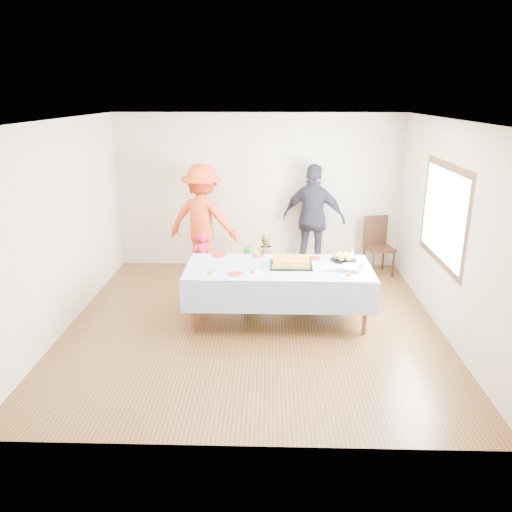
{
  "coord_description": "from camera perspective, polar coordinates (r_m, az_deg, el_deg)",
  "views": [
    {
      "loc": [
        0.22,
        -6.21,
        3.01
      ],
      "look_at": [
        0.03,
        0.3,
        0.88
      ],
      "focal_mm": 35.0,
      "sensor_mm": 36.0,
      "label": 1
    }
  ],
  "objects": [
    {
      "name": "ground",
      "position": [
        6.9,
        -0.29,
        -7.71
      ],
      "size": [
        5.0,
        5.0,
        0.0
      ],
      "primitive_type": "plane",
      "color": "#4B3015",
      "rests_on": "ground"
    },
    {
      "name": "adult_right",
      "position": [
        8.69,
        6.59,
        4.26
      ],
      "size": [
        1.19,
        0.8,
        1.88
      ],
      "primitive_type": "imported",
      "rotation": [
        0.0,
        0.0,
        2.8
      ],
      "color": "#282635",
      "rests_on": "ground"
    },
    {
      "name": "party_hat",
      "position": [
        7.2,
        10.91,
        0.44
      ],
      "size": [
        0.1,
        0.1,
        0.16
      ],
      "primitive_type": "cone",
      "color": "white",
      "rests_on": "party_table"
    },
    {
      "name": "toddler_left",
      "position": [
        8.27,
        -6.2,
        -0.21
      ],
      "size": [
        0.35,
        0.27,
        0.84
      ],
      "primitive_type": "imported",
      "rotation": [
        0.0,
        0.0,
        3.41
      ],
      "color": "#CE194C",
      "rests_on": "ground"
    },
    {
      "name": "adult_left",
      "position": [
        8.52,
        -6.1,
        4.06
      ],
      "size": [
        1.37,
        1.0,
        1.9
      ],
      "primitive_type": "imported",
      "rotation": [
        0.0,
        0.0,
        2.88
      ],
      "color": "#DC441B",
      "rests_on": "ground"
    },
    {
      "name": "party_table",
      "position": [
        6.75,
        2.59,
        -1.67
      ],
      "size": [
        2.5,
        1.1,
        0.78
      ],
      "color": "#53341C",
      "rests_on": "ground"
    },
    {
      "name": "toddler_right",
      "position": [
        8.37,
        1.04,
        -0.07
      ],
      "size": [
        0.45,
        0.39,
        0.79
      ],
      "primitive_type": "imported",
      "rotation": [
        0.0,
        0.0,
        2.87
      ],
      "color": "tan",
      "rests_on": "ground"
    },
    {
      "name": "punch_bowl",
      "position": [
        6.66,
        11.06,
        -1.43
      ],
      "size": [
        0.29,
        0.29,
        0.07
      ],
      "primitive_type": "imported",
      "color": "silver",
      "rests_on": "party_table"
    },
    {
      "name": "plate_red_near",
      "position": [
        6.45,
        -2.43,
        -2.04
      ],
      "size": [
        0.18,
        0.18,
        0.01
      ],
      "primitive_type": "cylinder",
      "color": "red",
      "rests_on": "party_table"
    },
    {
      "name": "plate_white_left",
      "position": [
        6.43,
        -5.32,
        -2.18
      ],
      "size": [
        0.21,
        0.21,
        0.01
      ],
      "primitive_type": "cylinder",
      "color": "white",
      "rests_on": "party_table"
    },
    {
      "name": "plate_white_mid",
      "position": [
        6.46,
        -0.38,
        -2.01
      ],
      "size": [
        0.2,
        0.2,
        0.01
      ],
      "primitive_type": "cylinder",
      "color": "white",
      "rests_on": "party_table"
    },
    {
      "name": "room_walls",
      "position": [
        6.34,
        0.18,
        6.87
      ],
      "size": [
        5.04,
        5.04,
        2.72
      ],
      "color": "#BDAF9B",
      "rests_on": "ground"
    },
    {
      "name": "plate_white_right",
      "position": [
        6.46,
        10.48,
        -2.32
      ],
      "size": [
        0.21,
        0.21,
        0.01
      ],
      "primitive_type": "cylinder",
      "color": "white",
      "rests_on": "party_table"
    },
    {
      "name": "toddler_mid",
      "position": [
        7.61,
        -0.69,
        -1.84
      ],
      "size": [
        0.46,
        0.37,
        0.82
      ],
      "primitive_type": "imported",
      "rotation": [
        0.0,
        0.0,
        3.47
      ],
      "color": "#337326",
      "rests_on": "ground"
    },
    {
      "name": "plate_red_far_c",
      "position": [
        7.07,
        3.56,
        -0.23
      ],
      "size": [
        0.16,
        0.16,
        0.01
      ],
      "primitive_type": "cylinder",
      "color": "red",
      "rests_on": "party_table"
    },
    {
      "name": "plate_red_far_a",
      "position": [
        7.2,
        -4.29,
        0.09
      ],
      "size": [
        0.2,
        0.2,
        0.01
      ],
      "primitive_type": "cylinder",
      "color": "red",
      "rests_on": "party_table"
    },
    {
      "name": "dining_chair",
      "position": [
        8.89,
        13.71,
        1.58
      ],
      "size": [
        0.53,
        0.53,
        1.0
      ],
      "rotation": [
        0.0,
        0.0,
        0.25
      ],
      "color": "black",
      "rests_on": "ground"
    },
    {
      "name": "fork_pile",
      "position": [
        6.63,
        8.56,
        -1.4
      ],
      "size": [
        0.24,
        0.18,
        0.07
      ],
      "primitive_type": null,
      "color": "white",
      "rests_on": "party_table"
    },
    {
      "name": "rolls_tray",
      "position": [
        7.06,
        9.97,
        -0.16
      ],
      "size": [
        0.36,
        0.36,
        0.11
      ],
      "color": "black",
      "rests_on": "party_table"
    },
    {
      "name": "plate_red_far_b",
      "position": [
        7.16,
        0.24,
        0.04
      ],
      "size": [
        0.17,
        0.17,
        0.01
      ],
      "primitive_type": "cylinder",
      "color": "red",
      "rests_on": "party_table"
    },
    {
      "name": "plate_red_far_d",
      "position": [
        7.1,
        6.67,
        -0.24
      ],
      "size": [
        0.18,
        0.18,
        0.01
      ],
      "primitive_type": "cylinder",
      "color": "red",
      "rests_on": "party_table"
    },
    {
      "name": "birthday_cake",
      "position": [
        6.76,
        4.02,
        -0.73
      ],
      "size": [
        0.57,
        0.44,
        0.1
      ],
      "color": "black",
      "rests_on": "party_table"
    }
  ]
}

